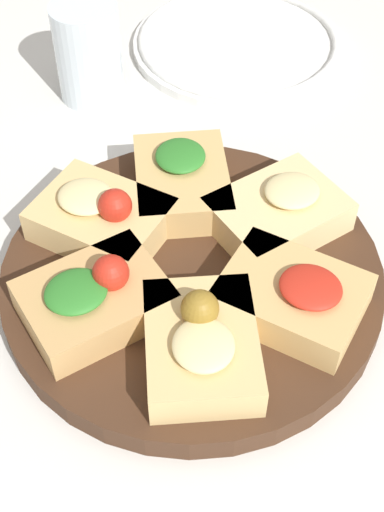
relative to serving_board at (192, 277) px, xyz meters
The scene contains 10 objects.
ground_plane 0.01m from the serving_board, ahead, with size 3.00×3.00×0.00m, color silver.
serving_board is the anchor object (origin of this frame).
focaccia_slice_0 0.09m from the serving_board, ahead, with size 0.11×0.09×0.05m.
focaccia_slice_1 0.09m from the serving_board, 50.43° to the left, with size 0.13×0.13×0.04m.
focaccia_slice_2 0.09m from the serving_board, 112.79° to the left, with size 0.11×0.13×0.04m.
focaccia_slice_3 0.09m from the serving_board, behind, with size 0.11×0.09×0.04m.
focaccia_slice_4 0.09m from the serving_board, 129.14° to the right, with size 0.13×0.13×0.05m.
focaccia_slice_5 0.09m from the serving_board, 68.84° to the right, with size 0.11×0.13×0.05m.
plate_left 0.36m from the serving_board, 160.92° to the left, with size 0.25×0.25×0.02m.
water_glass 0.29m from the serving_board, 168.81° to the right, with size 0.07×0.07×0.10m, color silver.
Camera 1 is at (0.37, -0.07, 0.47)m, focal length 50.00 mm.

